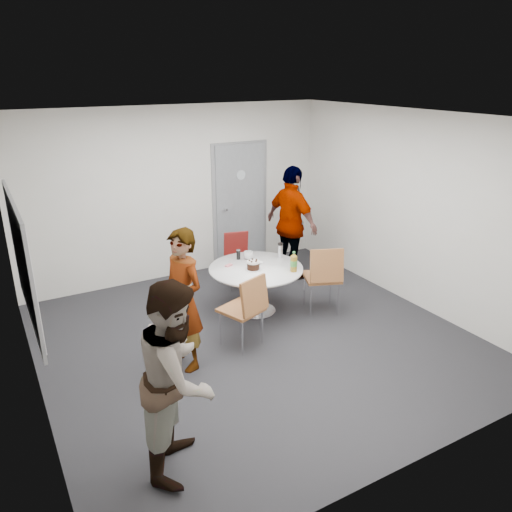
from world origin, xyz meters
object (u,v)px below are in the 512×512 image
table (257,273)px  chair_near_right (324,273)px  door (240,205)px  chair_near_left (247,305)px  chair_far (238,254)px  person_main (183,300)px  whiteboard (23,261)px  person_left (178,377)px  person_right (292,224)px

table → chair_near_right: chair_near_right is taller
door → chair_near_left: size_ratio=2.27×
chair_near_left → chair_near_right: size_ratio=0.95×
chair_far → person_main: (-1.57, -1.73, 0.30)m
whiteboard → table: size_ratio=1.49×
whiteboard → person_left: bearing=-62.0°
chair_near_right → person_right: bearing=98.0°
whiteboard → chair_near_left: 2.46m
door → chair_near_left: (-1.28, -2.59, -0.46)m
door → chair_far: size_ratio=2.52×
door → whiteboard: size_ratio=1.12×
door → table: 2.00m
person_left → person_right: (3.04, 2.94, 0.07)m
chair_near_left → person_main: person_main is taller
whiteboard → person_right: size_ratio=1.04×
door → table: (-0.70, -1.82, -0.45)m
person_main → person_left: size_ratio=0.96×
door → chair_near_left: door is taller
person_right → person_left: bearing=124.8°
person_main → person_left: bearing=-37.9°
table → person_main: size_ratio=0.79×
person_main → person_right: size_ratio=0.89×
chair_near_right → person_right: 1.36m
chair_near_left → chair_far: size_ratio=1.11×
chair_near_left → person_left: size_ratio=0.55×
door → person_main: bearing=-128.7°
chair_far → person_main: bearing=61.5°
table → chair_near_left: 0.97m
chair_far → door: bearing=-106.5°
chair_near_left → chair_far: 1.91m
person_main → door: bearing=126.6°
chair_far → person_right: size_ratio=0.46×
door → whiteboard: 4.25m
whiteboard → person_left: (0.90, -1.69, -0.61)m
chair_near_right → chair_far: bearing=132.5°
chair_near_left → person_main: bearing=159.6°
door → table: bearing=-111.0°
person_main → person_right: 2.90m
door → chair_near_right: 2.36m
whiteboard → table: (2.86, 0.46, -0.87)m
table → chair_near_left: size_ratio=1.37×
chair_near_left → person_right: 2.30m
table → person_main: 1.59m
door → chair_near_left: bearing=-116.3°
chair_far → person_left: size_ratio=0.50×
table → person_left: (-1.97, -2.15, 0.27)m
person_left → chair_far: bearing=-0.9°
door → person_left: size_ratio=1.26×
chair_near_right → person_left: 3.19m
door → person_right: size_ratio=1.16×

